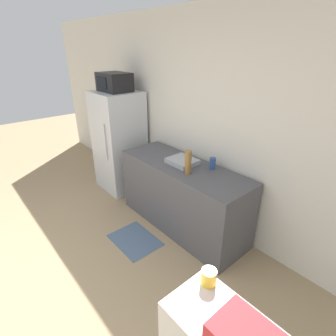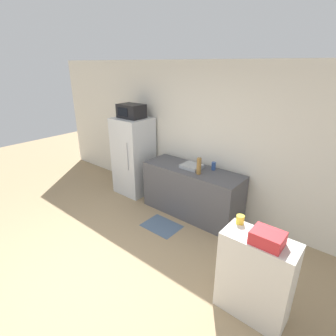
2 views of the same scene
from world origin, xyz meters
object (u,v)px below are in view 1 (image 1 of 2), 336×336
(refrigerator, at_px, (119,142))
(microwave, at_px, (114,82))
(jar, at_px, (209,277))
(bottle_short, at_px, (213,163))
(bottle_tall, at_px, (188,162))

(refrigerator, distance_m, microwave, 0.91)
(microwave, relative_size, jar, 5.33)
(bottle_short, height_order, jar, jar)
(refrigerator, relative_size, bottle_short, 11.48)
(bottle_tall, distance_m, bottle_short, 0.33)
(bottle_tall, height_order, bottle_short, bottle_tall)
(microwave, height_order, bottle_tall, microwave)
(bottle_tall, xyz_separation_m, bottle_short, (0.09, 0.31, -0.07))
(refrigerator, relative_size, jar, 16.77)
(bottle_tall, relative_size, jar, 2.93)
(refrigerator, xyz_separation_m, jar, (2.83, -1.13, 0.23))
(refrigerator, distance_m, bottle_tall, 1.66)
(microwave, distance_m, jar, 3.12)
(jar, bearing_deg, microwave, 158.33)
(bottle_tall, bearing_deg, bottle_short, 73.04)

